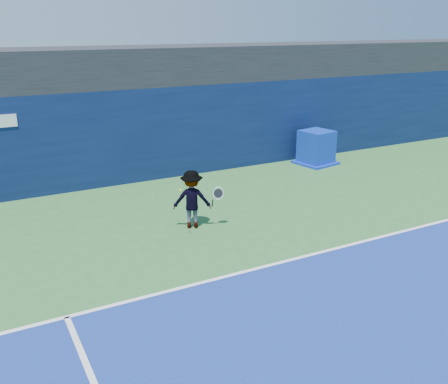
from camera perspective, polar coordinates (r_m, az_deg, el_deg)
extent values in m
plane|color=#30692F|center=(9.31, 19.74, -14.38)|extent=(80.00, 80.00, 0.00)
cube|color=white|center=(11.22, 8.50, -7.46)|extent=(24.00, 0.10, 0.01)
cube|color=black|center=(17.67, -7.83, 14.24)|extent=(36.00, 3.00, 1.20)
cube|color=#0B183E|center=(17.03, -6.33, 7.00)|extent=(36.00, 1.00, 3.00)
cube|color=#0B2BA4|center=(18.66, 10.49, 5.04)|extent=(1.19, 1.19, 1.24)
cube|color=#0C27B3|center=(18.80, 10.39, 3.34)|extent=(1.49, 1.49, 0.08)
imported|color=white|center=(12.50, -3.69, -0.84)|extent=(1.11, 0.91, 1.49)
cylinder|color=black|center=(12.50, -1.33, -1.27)|extent=(0.07, 0.13, 0.24)
torus|color=white|center=(12.43, -0.66, -0.15)|extent=(0.27, 0.15, 0.27)
cylinder|color=black|center=(12.43, -0.66, -0.15)|extent=(0.23, 0.12, 0.23)
sphere|color=#DCF11A|center=(11.60, -4.99, 0.22)|extent=(0.06, 0.06, 0.06)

